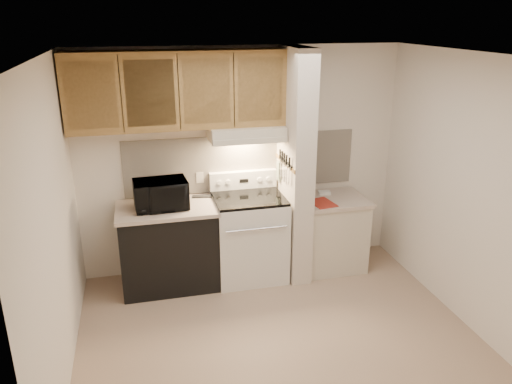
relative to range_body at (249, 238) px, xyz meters
name	(u,v)px	position (x,y,z in m)	size (l,w,h in m)	color
floor	(277,334)	(0.00, -1.16, -0.46)	(3.60, 3.60, 0.00)	tan
ceiling	(282,56)	(0.00, -1.16, 2.04)	(3.60, 3.60, 0.00)	white
wall_back	(242,161)	(0.00, 0.34, 0.79)	(3.60, 0.02, 2.50)	silver
wall_left	(53,230)	(-1.80, -1.16, 0.79)	(0.02, 3.00, 2.50)	silver
wall_right	(466,192)	(1.80, -1.16, 0.79)	(0.02, 3.00, 2.50)	silver
backsplash	(242,163)	(0.00, 0.33, 0.78)	(2.60, 0.02, 0.63)	#F0E0C9
range_body	(249,238)	(0.00, 0.00, 0.00)	(0.76, 0.65, 0.92)	silver
oven_window	(256,247)	(0.00, -0.32, 0.04)	(0.50, 0.01, 0.30)	black
oven_handle	(257,229)	(0.00, -0.35, 0.26)	(0.02, 0.02, 0.65)	silver
cooktop	(249,198)	(0.00, 0.00, 0.48)	(0.74, 0.64, 0.03)	black
range_backguard	(243,180)	(0.00, 0.28, 0.59)	(0.76, 0.08, 0.20)	silver
range_display	(244,181)	(0.00, 0.24, 0.59)	(0.10, 0.01, 0.04)	black
range_knob_left_outer	(219,183)	(-0.28, 0.24, 0.59)	(0.05, 0.05, 0.02)	silver
range_knob_left_inner	(228,182)	(-0.18, 0.24, 0.59)	(0.05, 0.05, 0.02)	silver
range_knob_right_inner	(260,180)	(0.18, 0.24, 0.59)	(0.05, 0.05, 0.02)	silver
range_knob_right_outer	(268,179)	(0.28, 0.24, 0.59)	(0.05, 0.05, 0.02)	silver
dishwasher_front	(169,248)	(-0.88, 0.01, -0.03)	(1.00, 0.63, 0.87)	black
left_countertop	(166,209)	(-0.88, 0.01, 0.43)	(1.04, 0.67, 0.04)	#BFAA99
spoon_rest	(202,197)	(-0.48, 0.21, 0.46)	(0.21, 0.07, 0.01)	black
teal_jar	(172,205)	(-0.83, -0.09, 0.50)	(0.09, 0.09, 0.10)	#265D5F
outlet	(200,178)	(-0.48, 0.32, 0.64)	(0.08, 0.01, 0.12)	beige
microwave	(161,194)	(-0.93, -0.01, 0.60)	(0.54, 0.36, 0.30)	black
partition_pillar	(295,167)	(0.51, -0.01, 0.79)	(0.22, 0.70, 2.50)	beige
pillar_trim	(285,163)	(0.39, -0.01, 0.84)	(0.01, 0.70, 0.04)	olive
knife_strip	(286,162)	(0.39, -0.06, 0.86)	(0.02, 0.42, 0.04)	black
knife_blade_a	(289,176)	(0.38, -0.22, 0.76)	(0.01, 0.04, 0.16)	silver
knife_handle_a	(289,162)	(0.38, -0.22, 0.91)	(0.02, 0.02, 0.10)	black
knife_blade_b	(286,174)	(0.38, -0.12, 0.75)	(0.01, 0.04, 0.18)	silver
knife_handle_b	(287,160)	(0.38, -0.12, 0.91)	(0.02, 0.02, 0.10)	black
knife_blade_c	(284,173)	(0.38, -0.05, 0.74)	(0.01, 0.04, 0.20)	silver
knife_handle_c	(284,158)	(0.38, -0.04, 0.91)	(0.02, 0.02, 0.10)	black
knife_blade_d	(282,170)	(0.38, 0.01, 0.76)	(0.01, 0.04, 0.16)	silver
knife_handle_d	(282,156)	(0.38, 0.04, 0.91)	(0.02, 0.02, 0.10)	black
knife_blade_e	(280,169)	(0.38, 0.09, 0.75)	(0.01, 0.04, 0.18)	silver
knife_handle_e	(280,154)	(0.38, 0.12, 0.91)	(0.02, 0.02, 0.10)	black
oven_mitt	(279,171)	(0.38, 0.17, 0.70)	(0.03, 0.09, 0.21)	gray
right_cab_base	(331,234)	(0.97, -0.01, -0.06)	(0.70, 0.60, 0.81)	beige
right_countertop	(333,200)	(0.97, -0.01, 0.37)	(0.74, 0.64, 0.04)	#BFAA99
red_folder	(322,203)	(0.79, -0.14, 0.40)	(0.23, 0.31, 0.01)	maroon
white_box	(324,193)	(0.92, 0.14, 0.41)	(0.13, 0.09, 0.04)	white
range_hood	(246,132)	(0.00, 0.12, 1.17)	(0.78, 0.44, 0.15)	beige
hood_lip	(250,141)	(0.00, -0.08, 1.12)	(0.78, 0.04, 0.06)	beige
upper_cabinets	(177,90)	(-0.69, 0.17, 1.62)	(2.18, 0.33, 0.77)	olive
cab_door_a	(91,95)	(-1.51, 0.01, 1.62)	(0.46, 0.01, 0.63)	olive
cab_gap_a	(121,94)	(-1.23, 0.01, 1.62)	(0.01, 0.01, 0.73)	black
cab_door_b	(150,93)	(-0.96, 0.01, 1.62)	(0.46, 0.01, 0.63)	olive
cab_gap_b	(179,92)	(-0.69, 0.01, 1.62)	(0.01, 0.01, 0.73)	black
cab_door_c	(207,91)	(-0.42, 0.01, 1.62)	(0.46, 0.01, 0.63)	olive
cab_gap_c	(234,90)	(-0.14, 0.01, 1.62)	(0.01, 0.01, 0.73)	black
cab_door_d	(260,89)	(0.13, 0.01, 1.62)	(0.46, 0.01, 0.63)	olive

